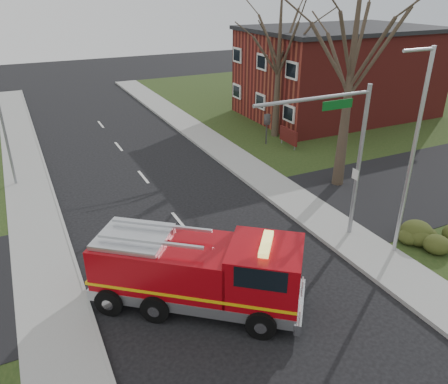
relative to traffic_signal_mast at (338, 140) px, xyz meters
name	(u,v)px	position (x,y,z in m)	size (l,w,h in m)	color
ground	(238,294)	(-5.21, -1.50, -4.71)	(120.00, 120.00, 0.00)	black
sidewalk_right	(367,251)	(0.99, -1.50, -4.63)	(2.40, 80.00, 0.15)	gray
sidewalk_left	(61,348)	(-11.41, -1.50, -4.63)	(2.40, 80.00, 0.15)	gray
brick_building	(339,72)	(13.79, 16.50, -1.05)	(15.40, 10.40, 7.25)	maroon
health_center_sign	(288,136)	(5.29, 11.00, -3.83)	(0.12, 2.00, 1.40)	#4F1312
hedge_corner	(436,237)	(3.79, -2.50, -4.13)	(2.80, 2.00, 0.90)	#333C16
bare_tree_near	(354,49)	(4.29, 4.50, 2.71)	(6.00, 6.00, 12.00)	#372A20
bare_tree_far	(279,46)	(5.79, 13.50, 1.78)	(5.25, 5.25, 10.50)	#372A20
traffic_signal_mast	(338,140)	(0.00, 0.00, 0.00)	(5.29, 0.18, 6.80)	gray
streetlight_pole	(412,152)	(1.93, -2.00, -0.16)	(1.48, 0.16, 8.40)	#B7BABF
utility_pole_far	(3,126)	(-12.01, 12.50, -1.21)	(0.14, 0.14, 7.00)	gray
fire_engine	(200,273)	(-6.64, -1.38, -3.41)	(7.07, 6.31, 2.87)	#9C070E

